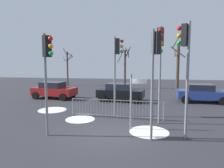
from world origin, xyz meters
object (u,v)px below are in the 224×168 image
object	(u,v)px
car_red_far	(54,90)
bare_tree_right	(68,67)
direction_sign_post	(132,98)
bare_tree_left	(178,65)
car_black_near	(120,92)
bare_tree_centre	(125,67)
traffic_light_rear_left	(117,59)
traffic_light_rear_right	(47,62)
traffic_light_mid_left	(185,54)
traffic_light_mid_right	(155,60)
car_blue_trailing	(202,93)
traffic_light_foreground_left	(160,53)

from	to	relation	value
car_red_far	bare_tree_right	distance (m)	10.08
direction_sign_post	bare_tree_left	bearing A→B (deg)	66.37
car_black_near	bare_tree_centre	world-z (taller)	bare_tree_centre
car_red_far	bare_tree_centre	world-z (taller)	bare_tree_centre
bare_tree_left	traffic_light_rear_left	bearing A→B (deg)	-112.81
traffic_light_rear_right	direction_sign_post	world-z (taller)	traffic_light_rear_right
direction_sign_post	bare_tree_right	world-z (taller)	bare_tree_right
bare_tree_left	traffic_light_rear_right	bearing A→B (deg)	-115.45
direction_sign_post	bare_tree_left	distance (m)	15.39
traffic_light_rear_left	bare_tree_left	size ratio (longest dim) A/B	0.72
traffic_light_rear_left	car_red_far	xyz separation A→B (m)	(-6.40, 5.13, -2.67)
traffic_light_mid_left	traffic_light_mid_right	world-z (taller)	traffic_light_mid_left
traffic_light_mid_right	bare_tree_right	bearing A→B (deg)	170.50
traffic_light_mid_right	car_blue_trailing	size ratio (longest dim) A/B	1.17
traffic_light_mid_left	direction_sign_post	distance (m)	3.11
car_blue_trailing	bare_tree_left	xyz separation A→B (m)	(-0.87, 7.17, 2.15)
car_black_near	bare_tree_left	distance (m)	9.75
traffic_light_mid_left	traffic_light_mid_right	bearing A→B (deg)	138.55
traffic_light_foreground_left	car_black_near	world-z (taller)	traffic_light_foreground_left
car_red_far	bare_tree_left	distance (m)	13.96
traffic_light_rear_left	direction_sign_post	bearing A→B (deg)	23.28
car_red_far	bare_tree_centre	xyz separation A→B (m)	(5.56, 7.86, 1.84)
traffic_light_mid_left	car_red_far	distance (m)	12.93
car_blue_trailing	car_red_far	bearing A→B (deg)	-175.36
direction_sign_post	traffic_light_rear_left	bearing A→B (deg)	107.44
direction_sign_post	car_red_far	bearing A→B (deg)	127.62
traffic_light_mid_left	bare_tree_left	bearing A→B (deg)	23.57
car_black_near	car_red_far	world-z (taller)	same
traffic_light_rear_left	bare_tree_centre	size ratio (longest dim) A/B	0.93
traffic_light_mid_right	car_red_far	world-z (taller)	traffic_light_mid_right
car_blue_trailing	bare_tree_centre	xyz separation A→B (m)	(-6.96, 7.66, 1.84)
car_red_far	bare_tree_right	bearing A→B (deg)	111.91
traffic_light_mid_right	direction_sign_post	world-z (taller)	traffic_light_mid_right
bare_tree_centre	bare_tree_right	distance (m)	8.22
traffic_light_mid_left	bare_tree_left	distance (m)	15.67
traffic_light_foreground_left	bare_tree_left	distance (m)	14.04
traffic_light_mid_right	traffic_light_foreground_left	xyz separation A→B (m)	(0.32, 2.20, 0.35)
traffic_light_mid_left	bare_tree_right	xyz separation A→B (m)	(-12.10, 17.76, -1.03)
traffic_light_mid_left	car_red_far	size ratio (longest dim) A/B	1.22
traffic_light_mid_right	direction_sign_post	size ratio (longest dim) A/B	1.70
traffic_light_rear_right	car_red_far	xyz separation A→B (m)	(-3.92, 8.88, -2.49)
traffic_light_rear_right	bare_tree_right	world-z (taller)	bare_tree_right
traffic_light_rear_left	bare_tree_right	distance (m)	17.23
traffic_light_mid_left	car_blue_trailing	xyz separation A→B (m)	(2.88, 8.35, -2.81)
car_blue_trailing	direction_sign_post	bearing A→B (deg)	-120.15
car_blue_trailing	bare_tree_left	size ratio (longest dim) A/B	0.60
direction_sign_post	traffic_light_mid_left	bearing A→B (deg)	-27.44
car_red_far	bare_tree_centre	distance (m)	9.80
car_black_near	bare_tree_centre	distance (m)	8.34
direction_sign_post	car_black_near	bearing A→B (deg)	93.89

